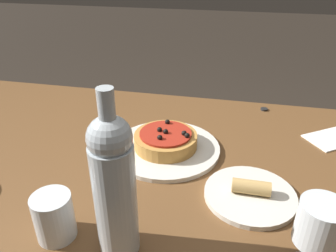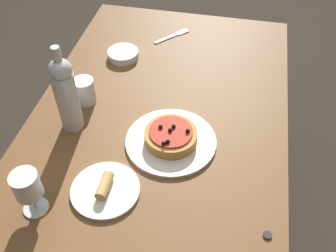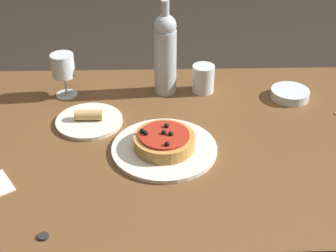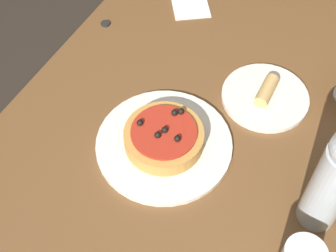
{
  "view_description": "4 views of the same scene",
  "coord_description": "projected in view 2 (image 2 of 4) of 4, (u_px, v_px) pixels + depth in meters",
  "views": [
    {
      "loc": [
        0.24,
        -0.67,
        1.23
      ],
      "look_at": [
        0.07,
        0.11,
        0.79
      ],
      "focal_mm": 35.0,
      "sensor_mm": 36.0,
      "label": 1
    },
    {
      "loc": [
        0.91,
        0.23,
        1.69
      ],
      "look_at": [
        0.07,
        0.06,
        0.81
      ],
      "focal_mm": 42.0,
      "sensor_mm": 36.0,
      "label": 2
    },
    {
      "loc": [
        0.09,
        1.12,
        1.51
      ],
      "look_at": [
        0.06,
        0.04,
        0.81
      ],
      "focal_mm": 50.0,
      "sensor_mm": 36.0,
      "label": 3
    },
    {
      "loc": [
        -0.42,
        -0.2,
        1.58
      ],
      "look_at": [
        0.1,
        0.07,
        0.78
      ],
      "focal_mm": 50.0,
      "sensor_mm": 36.0,
      "label": 4
    }
  ],
  "objects": [
    {
      "name": "water_cup",
      "position": [
        85.0,
        91.0,
        1.38
      ],
      "size": [
        0.07,
        0.07,
        0.09
      ],
      "color": "silver",
      "rests_on": "dining_table"
    },
    {
      "name": "pizza",
      "position": [
        171.0,
        136.0,
        1.25
      ],
      "size": [
        0.17,
        0.17,
        0.05
      ],
      "color": "#BC843D",
      "rests_on": "dinner_plate"
    },
    {
      "name": "ground_plane",
      "position": [
        159.0,
        234.0,
        1.86
      ],
      "size": [
        14.0,
        14.0,
        0.0
      ],
      "primitive_type": "plane",
      "color": "#2D261E"
    },
    {
      "name": "bottle_cap",
      "position": [
        267.0,
        235.0,
        1.04
      ],
      "size": [
        0.02,
        0.02,
        0.01
      ],
      "color": "black",
      "rests_on": "dining_table"
    },
    {
      "name": "wine_bottle",
      "position": [
        66.0,
        93.0,
        1.23
      ],
      "size": [
        0.07,
        0.07,
        0.31
      ],
      "color": "#B2BCC1",
      "rests_on": "dining_table"
    },
    {
      "name": "side_bowl",
      "position": [
        123.0,
        54.0,
        1.59
      ],
      "size": [
        0.13,
        0.13,
        0.03
      ],
      "color": "silver",
      "rests_on": "dining_table"
    },
    {
      "name": "wine_glass",
      "position": [
        27.0,
        187.0,
        1.03
      ],
      "size": [
        0.07,
        0.07,
        0.15
      ],
      "color": "silver",
      "rests_on": "dining_table"
    },
    {
      "name": "side_plate",
      "position": [
        105.0,
        189.0,
        1.13
      ],
      "size": [
        0.2,
        0.2,
        0.04
      ],
      "color": "silver",
      "rests_on": "dining_table"
    },
    {
      "name": "dinner_plate",
      "position": [
        171.0,
        141.0,
        1.27
      ],
      "size": [
        0.29,
        0.29,
        0.01
      ],
      "color": "silver",
      "rests_on": "dining_table"
    },
    {
      "name": "fork",
      "position": [
        174.0,
        35.0,
        1.71
      ],
      "size": [
        0.14,
        0.13,
        0.0
      ],
      "rotation": [
        0.0,
        0.0,
        2.4
      ],
      "color": "beige",
      "rests_on": "dining_table"
    },
    {
      "name": "dining_table",
      "position": [
        157.0,
        141.0,
        1.39
      ],
      "size": [
        1.49,
        0.88,
        0.74
      ],
      "color": "brown",
      "rests_on": "ground_plane"
    }
  ]
}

